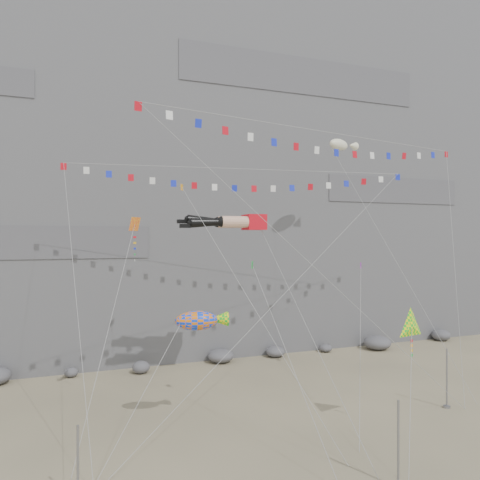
{
  "coord_description": "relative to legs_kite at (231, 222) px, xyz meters",
  "views": [
    {
      "loc": [
        -14.54,
        -27.14,
        12.44
      ],
      "look_at": [
        -0.95,
        9.0,
        12.23
      ],
      "focal_mm": 35.0,
      "sensor_mm": 36.0,
      "label": 1
    }
  ],
  "objects": [
    {
      "name": "ground",
      "position": [
        2.39,
        -7.11,
        -13.63
      ],
      "size": [
        120.0,
        120.0,
        0.0
      ],
      "primitive_type": "plane",
      "color": "gray",
      "rests_on": "ground"
    },
    {
      "name": "cliff",
      "position": [
        2.39,
        24.89,
        11.37
      ],
      "size": [
        80.0,
        28.0,
        50.0
      ],
      "primitive_type": "cube",
      "color": "slate",
      "rests_on": "ground"
    },
    {
      "name": "talus_boulders",
      "position": [
        2.39,
        9.89,
        -13.03
      ],
      "size": [
        60.0,
        3.0,
        1.2
      ],
      "primitive_type": null,
      "color": "#5B5A5F",
      "rests_on": "ground"
    },
    {
      "name": "anchor_pole_left",
      "position": [
        -11.59,
        -11.49,
        -11.74
      ],
      "size": [
        0.12,
        0.12,
        3.77
      ],
      "primitive_type": "cylinder",
      "color": "gray",
      "rests_on": "ground"
    },
    {
      "name": "anchor_pole_center",
      "position": [
        3.35,
        -15.36,
        -11.45
      ],
      "size": [
        0.12,
        0.12,
        4.36
      ],
      "primitive_type": "cylinder",
      "color": "gray",
      "rests_on": "ground"
    },
    {
      "name": "anchor_pole_right",
      "position": [
        13.97,
        -7.72,
        -11.47
      ],
      "size": [
        0.12,
        0.12,
        4.31
      ],
      "primitive_type": "cylinder",
      "color": "gray",
      "rests_on": "ground"
    },
    {
      "name": "legs_kite",
      "position": [
        0.0,
        0.0,
        0.0
      ],
      "size": [
        7.16,
        15.7,
        19.76
      ],
      "rotation": [
        0.0,
        0.0,
        -0.07
      ],
      "color": "red",
      "rests_on": "ground"
    },
    {
      "name": "flag_banner_upper",
      "position": [
        2.25,
        3.02,
        4.65
      ],
      "size": [
        28.97,
        15.89,
        26.37
      ],
      "color": "red",
      "rests_on": "ground"
    },
    {
      "name": "flag_banner_lower",
      "position": [
        6.52,
        -3.36,
        6.79
      ],
      "size": [
        29.2,
        8.27,
        23.02
      ],
      "color": "red",
      "rests_on": "ground"
    },
    {
      "name": "harlequin_kite",
      "position": [
        -7.74,
        -2.42,
        -0.33
      ],
      "size": [
        5.54,
        9.91,
        16.56
      ],
      "color": "red",
      "rests_on": "ground"
    },
    {
      "name": "fish_windsock",
      "position": [
        -4.38,
        -5.79,
        -6.44
      ],
      "size": [
        8.73,
        5.93,
        10.97
      ],
      "color": "orange",
      "rests_on": "ground"
    },
    {
      "name": "delta_kite",
      "position": [
        8.19,
        -10.73,
        -6.78
      ],
      "size": [
        5.75,
        5.45,
        9.51
      ],
      "color": "#FEF00C",
      "rests_on": "ground"
    },
    {
      "name": "blimp_windsock",
      "position": [
        12.43,
        4.23,
        7.63
      ],
      "size": [
        6.12,
        13.72,
        24.92
      ],
      "color": "#F7F2CB",
      "rests_on": "ground"
    },
    {
      "name": "small_kite_a",
      "position": [
        -3.69,
        -0.06,
        2.17
      ],
      "size": [
        6.68,
        13.63,
        21.65
      ],
      "color": "orange",
      "rests_on": "ground"
    },
    {
      "name": "small_kite_b",
      "position": [
        11.57,
        -0.53,
        -3.76
      ],
      "size": [
        8.64,
        11.88,
        16.97
      ],
      "color": "purple",
      "rests_on": "ground"
    },
    {
      "name": "small_kite_c",
      "position": [
        -0.27,
        -5.22,
        -3.22
      ],
      "size": [
        1.44,
        10.15,
        14.23
      ],
      "color": "green",
      "rests_on": "ground"
    }
  ]
}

